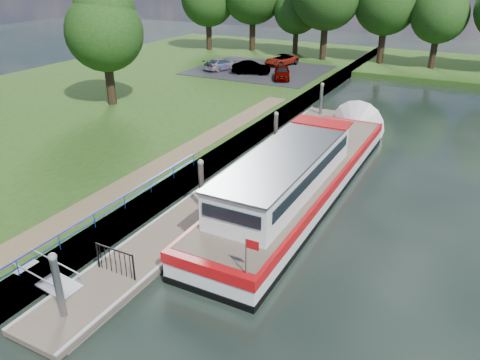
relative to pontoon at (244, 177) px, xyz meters
The scene contains 16 objects.
ground 13.00m from the pontoon, 90.00° to the right, with size 160.00×160.00×0.00m, color black.
riverbank 18.11m from the pontoon, behind, with size 32.00×90.00×0.78m, color #203F12.
bank_edge 3.25m from the pontoon, 141.89° to the left, with size 1.10×90.00×0.78m, color #473D2D.
footpath 6.69m from the pontoon, 131.35° to the right, with size 1.60×40.00×0.05m, color brown.
carpark 27.32m from the pontoon, 113.75° to the left, with size 14.00×12.00×0.06m, color black.
blue_fence 10.43m from the pontoon, 105.38° to the right, with size 0.04×18.04×0.72m.
pontoon is the anchor object (origin of this frame).
mooring_piles 1.10m from the pontoon, ahead, with size 0.30×27.30×3.55m.
gangway 12.64m from the pontoon, 98.42° to the right, with size 2.58×1.00×0.92m.
gate_panel 10.84m from the pontoon, 90.00° to the right, with size 1.85×0.05×1.15m.
barge 3.73m from the pontoon, ahead, with size 4.36×21.15×4.78m.
bank_tree_a 18.78m from the pontoon, 156.11° to the left, with size 6.12×6.12×9.72m.
car_a 23.08m from the pontoon, 107.66° to the left, with size 1.54×3.83×1.31m, color #999999.
car_b 25.14m from the pontoon, 115.55° to the left, with size 1.39×3.98×1.31m, color #999999.
car_c 27.40m from the pontoon, 122.45° to the left, with size 1.72×4.23×1.23m, color #999999.
car_d 30.10m from the pontoon, 109.08° to the left, with size 2.01×4.37×1.21m, color #999999.
Camera 1 is at (11.29, -8.89, 11.42)m, focal length 35.00 mm.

